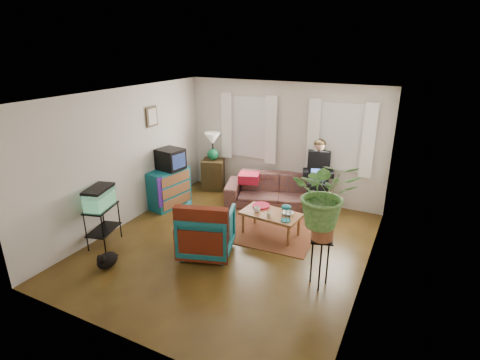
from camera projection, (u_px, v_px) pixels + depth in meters
The scene contains 31 objects.
floor at pixel (230, 246), 6.58m from camera, with size 4.50×5.00×0.01m, color #4F2B14.
ceiling at pixel (228, 96), 5.68m from camera, with size 4.50×5.00×0.01m, color white.
wall_back at pixel (283, 142), 8.22m from camera, with size 4.50×0.01×2.60m, color silver.
wall_front at pixel (119, 246), 4.03m from camera, with size 4.50×0.01×2.60m, color silver.
wall_left at pixel (124, 158), 7.07m from camera, with size 0.01×5.00×2.60m, color silver.
wall_right at pixel (372, 201), 5.18m from camera, with size 0.01×5.00×2.60m, color silver.
window_left at pixel (250, 127), 8.46m from camera, with size 1.08×0.04×1.38m, color white.
window_right at pixel (341, 137), 7.59m from camera, with size 1.08×0.04×1.38m, color white.
curtains_left at pixel (248, 128), 8.39m from camera, with size 1.36×0.06×1.50m, color white.
curtains_right at pixel (340, 138), 7.53m from camera, with size 1.36×0.06×1.50m, color white.
picture_frame at pixel (152, 117), 7.55m from camera, with size 0.04×0.32×0.40m, color #3D2616.
area_rug at pixel (263, 228), 7.20m from camera, with size 2.00×1.60×0.01m, color brown.
sofa at pixel (279, 186), 8.10m from camera, with size 2.26×0.89×0.88m, color brown.
seated_person at pixel (318, 178), 7.90m from camera, with size 0.57×0.70×1.35m, color black, non-canonical shape.
side_table at pixel (213, 174), 9.04m from camera, with size 0.50×0.50×0.73m, color #3C2716.
table_lamp at pixel (213, 147), 8.80m from camera, with size 0.37×0.37×0.67m, color white, non-canonical shape.
dresser at pixel (169, 188), 8.06m from camera, with size 0.46×0.91×0.82m, color #115D6A.
crt_tv at pixel (171, 159), 7.90m from camera, with size 0.50×0.46×0.44m, color black.
aquarium_stand at pixel (103, 226), 6.52m from camera, with size 0.35×0.63×0.71m, color black.
aquarium at pixel (99, 197), 6.33m from camera, with size 0.32×0.58×0.37m, color #7FD899.
black_cat at pixel (107, 259), 5.88m from camera, with size 0.25×0.38×0.32m, color black.
armchair at pixel (207, 229), 6.23m from camera, with size 0.84×0.79×0.86m, color #126E71.
serape_throw at pixel (201, 229), 5.86m from camera, with size 0.87×0.20×0.71m, color #9E0A0A.
coffee_table at pixel (271, 224), 6.89m from camera, with size 1.06×0.58×0.44m, color brown.
cup_a at pixel (257, 209), 6.84m from camera, with size 0.12×0.12×0.09m, color white.
cup_b at pixel (269, 215), 6.64m from camera, with size 0.10×0.10×0.09m, color beige.
bowl at pixel (288, 213), 6.74m from camera, with size 0.21×0.21×0.05m, color white.
snack_tray at pixel (261, 206), 7.07m from camera, with size 0.33×0.33×0.04m, color #B21414.
birdcage at pixel (286, 213), 6.46m from camera, with size 0.17×0.17×0.31m, color #115B6B, non-canonical shape.
plant_stand at pixel (320, 262), 5.38m from camera, with size 0.33×0.33×0.77m, color black.
potted_plant at pixel (325, 204), 5.06m from camera, with size 0.88×0.76×0.98m, color #599947.
Camera 1 is at (2.75, -5.08, 3.36)m, focal length 28.00 mm.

